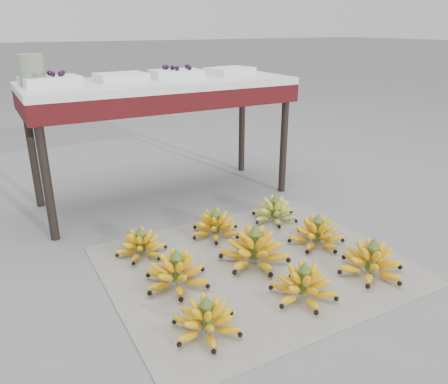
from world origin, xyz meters
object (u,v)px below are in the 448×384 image
bunch_mid_right (317,234)px  tray_left (121,77)px  bunch_mid_center (255,250)px  tray_right (176,73)px  bunch_front_left (206,320)px  tray_far_right (230,71)px  bunch_back_center (216,226)px  bunch_front_right (371,262)px  bunch_back_left (141,245)px  newspaper_mat (254,265)px  glass_jar (32,70)px  vendor_table (161,94)px  tray_far_left (50,80)px  bunch_mid_left (177,273)px  bunch_back_right (275,211)px  bunch_front_center (303,285)px

bunch_mid_right → tray_left: size_ratio=1.13×
bunch_mid_center → tray_right: bearing=80.9°
bunch_front_left → tray_far_right: tray_far_right is taller
bunch_mid_right → bunch_back_center: bunch_mid_right is taller
bunch_front_right → bunch_mid_right: 0.32m
bunch_back_left → tray_left: bearing=93.4°
bunch_mid_right → tray_right: (-0.28, 0.96, 0.67)m
newspaper_mat → bunch_front_left: (-0.39, -0.30, 0.05)m
newspaper_mat → bunch_mid_center: size_ratio=3.79×
bunch_back_center → tray_left: 0.96m
bunch_mid_right → bunch_front_left: bearing=-168.3°
bunch_front_left → glass_jar: size_ratio=1.84×
bunch_back_left → tray_right: bearing=70.4°
tray_far_right → glass_jar: bearing=-179.6°
tray_left → vendor_table: bearing=-10.2°
bunch_back_left → bunch_back_center: size_ratio=1.01×
bunch_back_left → tray_far_left: size_ratio=0.97×
bunch_mid_left → glass_jar: (-0.32, 0.95, 0.73)m
bunch_mid_right → bunch_back_left: bunch_mid_right is taller
bunch_back_left → bunch_mid_left: bearing=-65.3°
bunch_mid_left → bunch_mid_center: (0.37, -0.00, 0.01)m
bunch_front_left → tray_left: (0.15, 1.29, 0.68)m
bunch_back_center → tray_right: size_ratio=0.99×
bunch_mid_left → tray_far_right: (0.79, 0.96, 0.67)m
tray_far_right → bunch_mid_center: bearing=-113.8°
tray_far_left → glass_jar: bearing=-173.7°
glass_jar → newspaper_mat: bearing=-54.7°
bunch_back_right → tray_right: size_ratio=0.89×
bunch_back_left → newspaper_mat: bearing=-22.1°
bunch_front_right → tray_right: (-0.30, 1.28, 0.67)m
bunch_front_center → tray_far_right: size_ratio=0.84×
bunch_back_center → bunch_mid_left: bearing=-127.9°
bunch_front_center → bunch_front_right: (0.36, -0.00, 0.00)m
bunch_back_center → tray_right: bearing=91.1°
bunch_back_right → tray_far_left: bearing=144.1°
bunch_front_right → bunch_back_left: 1.01m
tray_left → bunch_mid_right: bearing=-58.0°
bunch_front_right → bunch_mid_left: 0.81m
newspaper_mat → bunch_front_center: bearing=-84.6°
newspaper_mat → bunch_mid_left: 0.37m
bunch_mid_right → tray_far_right: 1.17m
bunch_mid_left → tray_far_left: tray_far_left is taller
bunch_front_right → bunch_back_right: bearing=114.0°
tray_left → bunch_back_center: bearing=-70.6°
vendor_table → tray_far_left: 0.58m
bunch_mid_right → tray_left: (-0.61, 0.97, 0.67)m
newspaper_mat → glass_jar: 1.42m
bunch_back_right → tray_far_right: (0.08, 0.63, 0.68)m
bunch_front_right → bunch_back_left: bunch_front_right is taller
bunch_mid_right → newspaper_mat: bearing=171.3°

